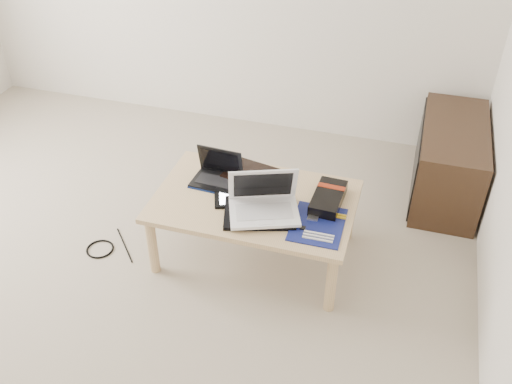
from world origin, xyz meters
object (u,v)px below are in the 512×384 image
(netbook, at_px, (217,175))
(white_laptop, at_px, (264,203))
(media_cabinet, at_px, (448,161))
(gpu_box, at_px, (328,198))
(coffee_table, at_px, (255,206))

(netbook, distance_m, white_laptop, 0.40)
(media_cabinet, height_order, white_laptop, white_laptop)
(netbook, bearing_deg, gpu_box, -2.04)
(media_cabinet, height_order, gpu_box, media_cabinet)
(gpu_box, bearing_deg, media_cabinet, 53.48)
(white_laptop, bearing_deg, netbook, 147.89)
(gpu_box, bearing_deg, white_laptop, -148.87)
(coffee_table, distance_m, gpu_box, 0.41)
(coffee_table, relative_size, netbook, 3.95)
(coffee_table, distance_m, white_laptop, 0.18)
(netbook, xyz_separation_m, gpu_box, (0.65, -0.02, -0.01))
(gpu_box, bearing_deg, netbook, 177.96)
(coffee_table, height_order, gpu_box, gpu_box)
(coffee_table, bearing_deg, gpu_box, 11.56)
(white_laptop, bearing_deg, gpu_box, 31.13)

